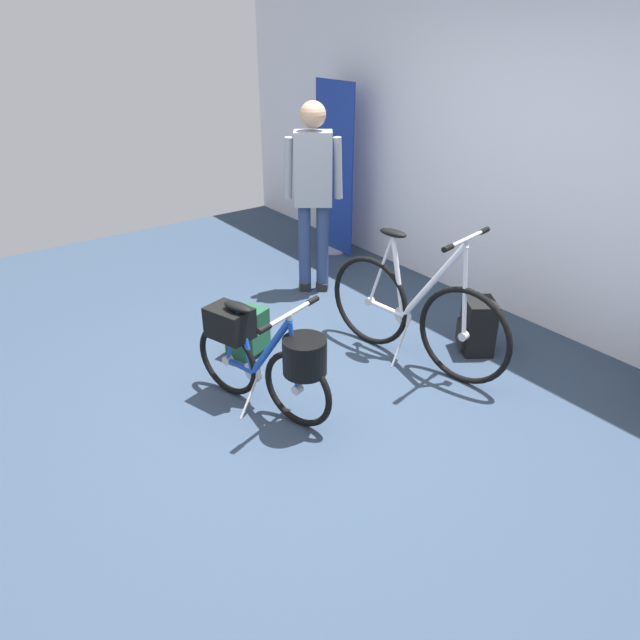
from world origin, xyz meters
The scene contains 8 objects.
ground_plane centered at (0.00, 0.00, 0.00)m, with size 8.14×8.14×0.00m, color #2D3D51.
back_wall centered at (0.00, 2.34, 1.40)m, with size 8.14×0.10×2.81m, color silver.
floor_banner_stand centered at (-2.19, 2.01, 0.78)m, with size 0.60×0.36×1.72m.
folding_bike_foreground centered at (-0.10, -0.12, 0.41)m, with size 1.05×0.54×0.77m.
display_bike_left centered at (0.00, 1.05, 0.39)m, with size 1.48×0.53×1.04m.
visitor_near_wall centered at (-1.46, 1.22, 0.95)m, with size 0.39×0.44×1.66m.
backpack_on_floor centered at (0.18, 1.54, 0.20)m, with size 0.34×0.33×0.41m.
handbag_on_floor centered at (-0.82, 0.15, 0.16)m, with size 0.30×0.35×0.33m.
Camera 1 is at (2.58, -1.69, 2.24)m, focal length 32.81 mm.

